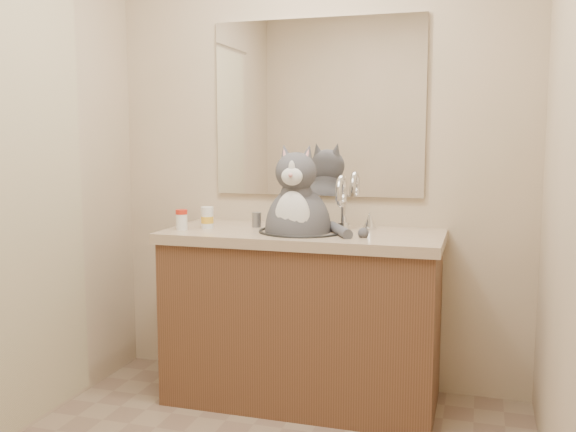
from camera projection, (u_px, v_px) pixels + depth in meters
The scene contains 7 objects.
room at pixel (226, 168), 2.14m from camera, with size 2.22×2.52×2.42m.
vanity at pixel (303, 313), 3.15m from camera, with size 1.34×0.59×1.12m.
mirror at pixel (317, 108), 3.28m from camera, with size 1.10×0.02×0.90m, color white.
cat at pixel (298, 223), 3.07m from camera, with size 0.47×0.37×0.64m.
pill_bottle_redcap at pixel (182, 219), 3.15m from camera, with size 0.07×0.07×0.10m.
pill_bottle_orange at pixel (207, 218), 3.19m from camera, with size 0.07×0.07×0.11m.
grey_canister at pixel (257, 220), 3.23m from camera, with size 0.06×0.06×0.07m.
Camera 1 is at (0.82, -2.00, 1.31)m, focal length 40.00 mm.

